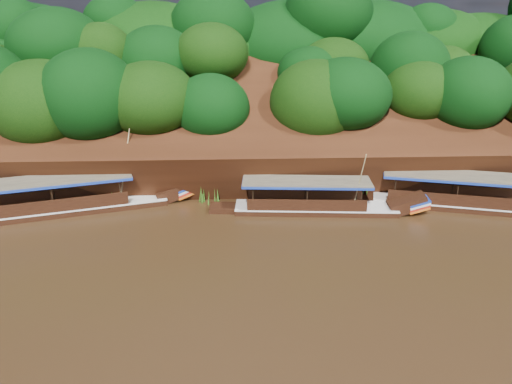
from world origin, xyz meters
TOP-DOWN VIEW (x-y plane):
  - ground at (0.00, 0.00)m, footprint 160.00×160.00m
  - riverbank at (-0.01, 22.73)m, footprint 120.00×30.06m
  - boat_0 at (13.73, 7.20)m, footprint 15.31×6.02m
  - boat_1 at (2.80, 7.18)m, footprint 13.60×3.09m
  - boat_2 at (-14.64, 8.23)m, footprint 16.18×6.54m
  - reeds at (-3.33, 9.59)m, footprint 49.67×2.37m

SIDE VIEW (x-z plane):
  - ground at x=0.00m, z-range 0.00..0.00m
  - boat_1 at x=2.80m, z-range -1.98..3.04m
  - boat_0 at x=13.73m, z-range -2.86..3.98m
  - boat_2 at x=-14.64m, z-range -2.44..3.60m
  - reeds at x=-3.33m, z-range -0.13..1.90m
  - riverbank at x=-0.01m, z-range -7.81..11.59m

